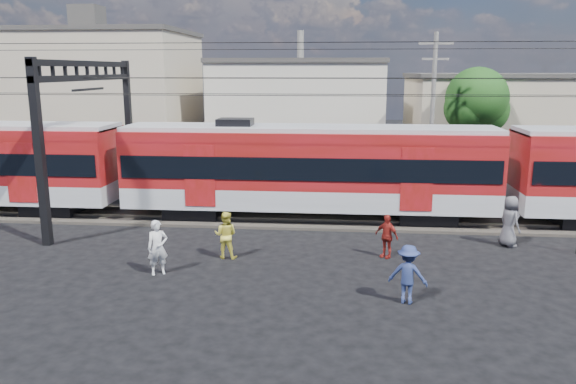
# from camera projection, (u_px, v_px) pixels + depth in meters

# --- Properties ---
(ground) EXTENTS (120.00, 120.00, 0.00)m
(ground) POSITION_uv_depth(u_px,v_px,m) (303.00, 288.00, 17.16)
(ground) COLOR black
(ground) RESTS_ON ground
(track_bed) EXTENTS (70.00, 3.40, 0.12)m
(track_bed) POSITION_uv_depth(u_px,v_px,m) (315.00, 219.00, 24.93)
(track_bed) COLOR #2D2823
(track_bed) RESTS_ON ground
(rail_near) EXTENTS (70.00, 0.12, 0.12)m
(rail_near) POSITION_uv_depth(u_px,v_px,m) (314.00, 221.00, 24.17)
(rail_near) COLOR #59544C
(rail_near) RESTS_ON track_bed
(rail_far) EXTENTS (70.00, 0.12, 0.12)m
(rail_far) POSITION_uv_depth(u_px,v_px,m) (315.00, 212.00, 25.63)
(rail_far) COLOR #59544C
(rail_far) RESTS_ON track_bed
(commuter_train) EXTENTS (50.30, 3.08, 4.17)m
(commuter_train) POSITION_uv_depth(u_px,v_px,m) (313.00, 167.00, 24.44)
(commuter_train) COLOR black
(commuter_train) RESTS_ON ground
(catenary) EXTENTS (70.00, 9.30, 7.52)m
(catenary) POSITION_uv_depth(u_px,v_px,m) (119.00, 103.00, 24.62)
(catenary) COLOR black
(catenary) RESTS_ON ground
(building_west) EXTENTS (14.28, 10.20, 9.30)m
(building_west) POSITION_uv_depth(u_px,v_px,m) (93.00, 96.00, 41.03)
(building_west) COLOR tan
(building_west) RESTS_ON ground
(building_midwest) EXTENTS (12.24, 12.24, 7.30)m
(building_midwest) POSITION_uv_depth(u_px,v_px,m) (300.00, 108.00, 42.82)
(building_midwest) COLOR beige
(building_midwest) RESTS_ON ground
(building_mideast) EXTENTS (16.32, 10.20, 6.30)m
(building_mideast) POSITION_uv_depth(u_px,v_px,m) (529.00, 120.00, 38.58)
(building_mideast) COLOR tan
(building_mideast) RESTS_ON ground
(utility_pole_mid) EXTENTS (1.80, 0.24, 8.50)m
(utility_pole_mid) POSITION_uv_depth(u_px,v_px,m) (432.00, 108.00, 30.25)
(utility_pole_mid) COLOR slate
(utility_pole_mid) RESTS_ON ground
(tree_near) EXTENTS (3.82, 3.64, 6.72)m
(tree_near) POSITION_uv_depth(u_px,v_px,m) (479.00, 102.00, 32.94)
(tree_near) COLOR #382619
(tree_near) RESTS_ON ground
(pedestrian_a) EXTENTS (0.78, 0.68, 1.81)m
(pedestrian_a) POSITION_uv_depth(u_px,v_px,m) (158.00, 247.00, 18.20)
(pedestrian_a) COLOR silver
(pedestrian_a) RESTS_ON ground
(pedestrian_b) EXTENTS (0.87, 0.71, 1.69)m
(pedestrian_b) POSITION_uv_depth(u_px,v_px,m) (226.00, 235.00, 19.78)
(pedestrian_b) COLOR #DCD044
(pedestrian_b) RESTS_ON ground
(pedestrian_c) EXTENTS (1.24, 0.92, 1.72)m
(pedestrian_c) POSITION_uv_depth(u_px,v_px,m) (408.00, 274.00, 15.94)
(pedestrian_c) COLOR navy
(pedestrian_c) RESTS_ON ground
(pedestrian_d) EXTENTS (0.96, 0.87, 1.57)m
(pedestrian_d) POSITION_uv_depth(u_px,v_px,m) (386.00, 236.00, 19.85)
(pedestrian_d) COLOR maroon
(pedestrian_d) RESTS_ON ground
(pedestrian_e) EXTENTS (0.95, 1.12, 1.94)m
(pedestrian_e) POSITION_uv_depth(u_px,v_px,m) (510.00, 221.00, 21.10)
(pedestrian_e) COLOR #525156
(pedestrian_e) RESTS_ON ground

